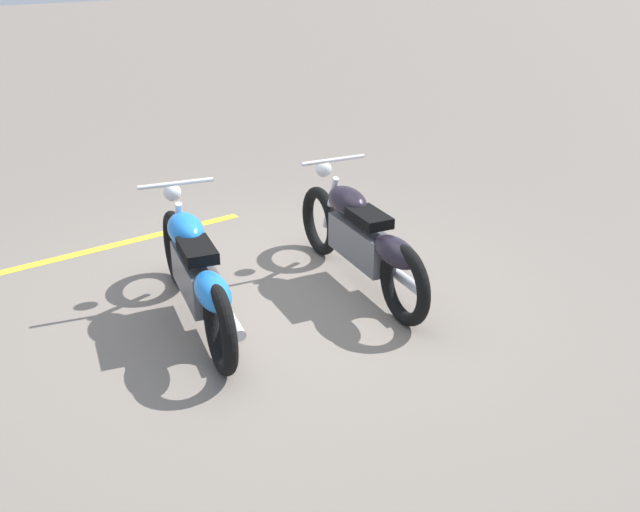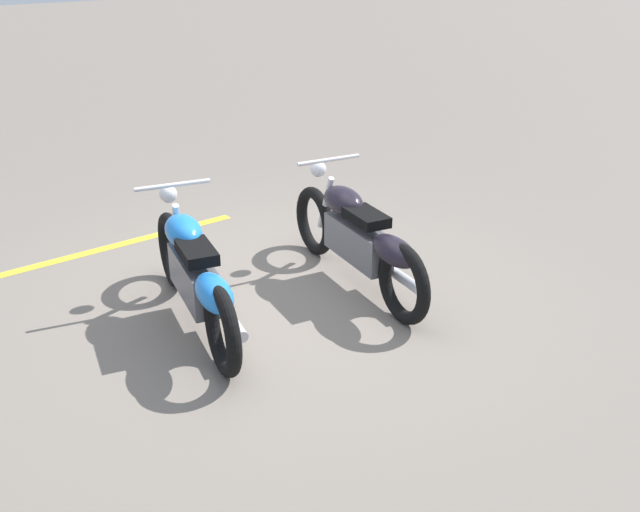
% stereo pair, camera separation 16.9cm
% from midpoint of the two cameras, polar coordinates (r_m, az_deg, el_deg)
% --- Properties ---
extents(ground_plane, '(60.00, 60.00, 0.00)m').
position_cam_midpoint_polar(ground_plane, '(6.39, -4.57, -3.14)').
color(ground_plane, slate).
extents(motorcycle_bright_foreground, '(2.21, 0.71, 1.04)m').
position_cam_midpoint_polar(motorcycle_bright_foreground, '(5.79, -10.51, -1.40)').
color(motorcycle_bright_foreground, black).
rests_on(motorcycle_bright_foreground, ground).
extents(motorcycle_dark_foreground, '(2.22, 0.62, 1.04)m').
position_cam_midpoint_polar(motorcycle_dark_foreground, '(6.37, 2.26, 1.39)').
color(motorcycle_dark_foreground, black).
rests_on(motorcycle_dark_foreground, ground).
extents(parking_stripe_near, '(0.30, 3.20, 0.01)m').
position_cam_midpoint_polar(parking_stripe_near, '(7.60, -18.08, 0.28)').
color(parking_stripe_near, yellow).
rests_on(parking_stripe_near, ground).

